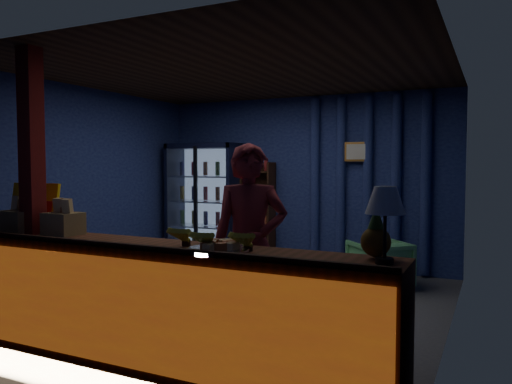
% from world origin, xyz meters
% --- Properties ---
extents(ground, '(4.60, 4.60, 0.00)m').
position_xyz_m(ground, '(0.00, 0.00, 0.00)').
color(ground, '#515154').
rests_on(ground, ground).
extents(room_walls, '(4.60, 4.60, 4.60)m').
position_xyz_m(room_walls, '(0.00, 0.00, 1.57)').
color(room_walls, navy).
rests_on(room_walls, ground).
extents(counter, '(4.40, 0.57, 0.99)m').
position_xyz_m(counter, '(0.00, -1.91, 0.48)').
color(counter, brown).
rests_on(counter, ground).
extents(support_post, '(0.16, 0.16, 2.60)m').
position_xyz_m(support_post, '(-1.05, -1.90, 1.30)').
color(support_post, maroon).
rests_on(support_post, ground).
extents(beverage_cooler, '(1.20, 0.62, 1.90)m').
position_xyz_m(beverage_cooler, '(-1.55, 1.92, 0.93)').
color(beverage_cooler, black).
rests_on(beverage_cooler, ground).
extents(bottle_shelf, '(0.50, 0.28, 1.60)m').
position_xyz_m(bottle_shelf, '(-0.70, 2.06, 0.79)').
color(bottle_shelf, '#331810').
rests_on(bottle_shelf, ground).
extents(curtain_folds, '(1.74, 0.14, 2.50)m').
position_xyz_m(curtain_folds, '(1.00, 2.14, 1.30)').
color(curtain_folds, navy).
rests_on(curtain_folds, room_walls).
extents(framed_picture, '(0.36, 0.04, 0.28)m').
position_xyz_m(framed_picture, '(0.85, 2.10, 1.75)').
color(framed_picture, gold).
rests_on(framed_picture, room_walls).
extents(shopkeeper, '(0.75, 0.64, 1.75)m').
position_xyz_m(shopkeeper, '(0.80, -1.28, 0.88)').
color(shopkeeper, maroon).
rests_on(shopkeeper, ground).
extents(green_chair, '(0.93, 0.93, 0.61)m').
position_xyz_m(green_chair, '(1.36, 1.29, 0.30)').
color(green_chair, '#5BB76D').
rests_on(green_chair, ground).
extents(side_table, '(0.60, 0.51, 0.56)m').
position_xyz_m(side_table, '(1.33, 1.50, 0.23)').
color(side_table, '#331810').
rests_on(side_table, ground).
extents(yellow_sign, '(0.56, 0.15, 0.44)m').
position_xyz_m(yellow_sign, '(-1.29, -1.68, 1.17)').
color(yellow_sign, yellow).
rests_on(yellow_sign, counter).
extents(snack_box_left, '(0.34, 0.30, 0.33)m').
position_xyz_m(snack_box_left, '(-1.22, -1.89, 1.07)').
color(snack_box_left, '#A48A4F').
rests_on(snack_box_left, counter).
extents(snack_box_centre, '(0.31, 0.26, 0.32)m').
position_xyz_m(snack_box_centre, '(-0.76, -1.83, 1.06)').
color(snack_box_centre, '#A48A4F').
rests_on(snack_box_centre, counter).
extents(pastry_tray, '(0.45, 0.45, 0.07)m').
position_xyz_m(pastry_tray, '(0.89, -1.98, 0.98)').
color(pastry_tray, silver).
rests_on(pastry_tray, counter).
extents(banana_bunches, '(0.76, 0.30, 0.17)m').
position_xyz_m(banana_bunches, '(0.81, -1.93, 1.03)').
color(banana_bunches, yellow).
rests_on(banana_bunches, counter).
extents(table_lamp, '(0.25, 0.25, 0.49)m').
position_xyz_m(table_lamp, '(2.05, -1.90, 1.33)').
color(table_lamp, black).
rests_on(table_lamp, counter).
extents(pineapple, '(0.20, 0.20, 0.34)m').
position_xyz_m(pineapple, '(1.96, -1.74, 1.09)').
color(pineapple, brown).
rests_on(pineapple, counter).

